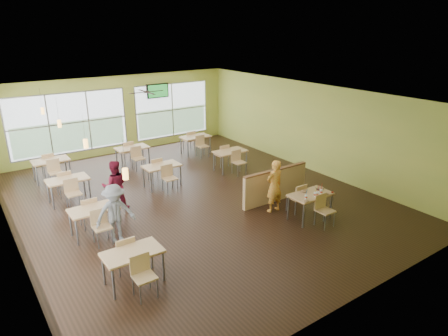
# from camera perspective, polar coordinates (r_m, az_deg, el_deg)

# --- Properties ---
(room) EXTENTS (12.00, 12.04, 3.20)m
(room) POSITION_cam_1_polar(r_m,az_deg,el_deg) (11.97, -4.64, 2.57)
(room) COLOR black
(room) RESTS_ON ground
(window_bays) EXTENTS (9.24, 10.24, 2.38)m
(window_bays) POSITION_cam_1_polar(r_m,az_deg,el_deg) (13.83, -20.76, 3.17)
(window_bays) COLOR white
(window_bays) RESTS_ON room
(main_table) EXTENTS (1.22, 1.52, 0.87)m
(main_table) POSITION_cam_1_polar(r_m,az_deg,el_deg) (11.29, 12.24, -4.17)
(main_table) COLOR tan
(main_table) RESTS_ON floor
(half_wall_divider) EXTENTS (2.40, 0.14, 1.04)m
(half_wall_divider) POSITION_cam_1_polar(r_m,az_deg,el_deg) (12.27, 7.31, -2.43)
(half_wall_divider) COLOR tan
(half_wall_divider) RESTS_ON floor
(dining_tables) EXTENTS (6.92, 8.72, 0.87)m
(dining_tables) POSITION_cam_1_polar(r_m,az_deg,el_deg) (13.31, -12.17, -0.44)
(dining_tables) COLOR tan
(dining_tables) RESTS_ON floor
(pendant_lights) EXTENTS (0.11, 7.31, 0.86)m
(pendant_lights) POSITION_cam_1_polar(r_m,az_deg,el_deg) (11.20, -20.88, 4.66)
(pendant_lights) COLOR #2D2119
(pendant_lights) RESTS_ON ceiling
(ceiling_fan) EXTENTS (1.25, 1.25, 0.29)m
(ceiling_fan) POSITION_cam_1_polar(r_m,az_deg,el_deg) (14.29, -11.00, 10.64)
(ceiling_fan) COLOR #2D2119
(ceiling_fan) RESTS_ON ceiling
(tv_backwall) EXTENTS (1.00, 0.07, 0.60)m
(tv_backwall) POSITION_cam_1_polar(r_m,az_deg,el_deg) (17.71, -9.44, 10.82)
(tv_backwall) COLOR black
(tv_backwall) RESTS_ON wall_back
(man_plaid) EXTENTS (0.58, 0.38, 1.56)m
(man_plaid) POSITION_cam_1_polar(r_m,az_deg,el_deg) (11.51, 7.20, -2.58)
(man_plaid) COLOR orange
(man_plaid) RESTS_ON floor
(patron_maroon) EXTENTS (0.87, 0.75, 1.52)m
(patron_maroon) POSITION_cam_1_polar(r_m,az_deg,el_deg) (11.91, -15.33, -2.47)
(patron_maroon) COLOR maroon
(patron_maroon) RESTS_ON floor
(patron_grey) EXTENTS (1.03, 0.65, 1.51)m
(patron_grey) POSITION_cam_1_polar(r_m,az_deg,el_deg) (10.24, -15.29, -6.25)
(patron_grey) COLOR slate
(patron_grey) RESTS_ON floor
(cup_blue) EXTENTS (0.08, 0.08, 0.30)m
(cup_blue) POSITION_cam_1_polar(r_m,az_deg,el_deg) (10.87, 11.65, -4.05)
(cup_blue) COLOR white
(cup_blue) RESTS_ON main_table
(cup_yellow) EXTENTS (0.10, 0.10, 0.34)m
(cup_yellow) POSITION_cam_1_polar(r_m,az_deg,el_deg) (11.06, 12.93, -3.68)
(cup_yellow) COLOR white
(cup_yellow) RESTS_ON main_table
(cup_red_near) EXTENTS (0.10, 0.10, 0.36)m
(cup_red_near) POSITION_cam_1_polar(r_m,az_deg,el_deg) (11.09, 13.26, -3.63)
(cup_red_near) COLOR white
(cup_red_near) RESTS_ON main_table
(cup_red_far) EXTENTS (0.09, 0.09, 0.33)m
(cup_red_far) POSITION_cam_1_polar(r_m,az_deg,el_deg) (11.28, 13.71, -3.29)
(cup_red_far) COLOR white
(cup_red_far) RESTS_ON main_table
(food_basket) EXTENTS (0.23, 0.23, 0.05)m
(food_basket) POSITION_cam_1_polar(r_m,az_deg,el_deg) (11.59, 13.50, -2.84)
(food_basket) COLOR black
(food_basket) RESTS_ON main_table
(ketchup_cup) EXTENTS (0.07, 0.07, 0.03)m
(ketchup_cup) POSITION_cam_1_polar(r_m,az_deg,el_deg) (11.45, 15.23, -3.35)
(ketchup_cup) COLOR #9D2412
(ketchup_cup) RESTS_ON main_table
(wrapper_left) EXTENTS (0.18, 0.17, 0.04)m
(wrapper_left) POSITION_cam_1_polar(r_m,az_deg,el_deg) (10.73, 11.71, -4.63)
(wrapper_left) COLOR #A0784D
(wrapper_left) RESTS_ON main_table
(wrapper_mid) EXTENTS (0.19, 0.17, 0.05)m
(wrapper_mid) POSITION_cam_1_polar(r_m,az_deg,el_deg) (11.32, 11.32, -3.25)
(wrapper_mid) COLOR #A0784D
(wrapper_mid) RESTS_ON main_table
(wrapper_right) EXTENTS (0.15, 0.14, 0.03)m
(wrapper_right) POSITION_cam_1_polar(r_m,az_deg,el_deg) (11.30, 14.46, -3.59)
(wrapper_right) COLOR #A0784D
(wrapper_right) RESTS_ON main_table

